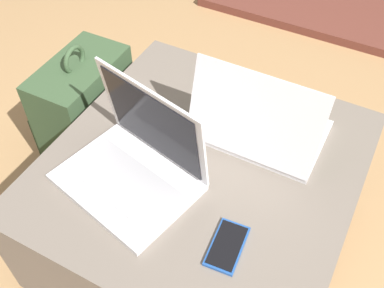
{
  "coord_description": "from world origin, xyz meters",
  "views": [
    {
      "loc": [
        0.34,
        -0.7,
        1.35
      ],
      "look_at": [
        -0.02,
        -0.02,
        0.5
      ],
      "focal_mm": 42.0,
      "sensor_mm": 36.0,
      "label": 1
    }
  ],
  "objects_px": {
    "backpack": "(85,114)",
    "laptop_far": "(259,126)",
    "cell_phone": "(227,246)",
    "laptop_near": "(135,162)"
  },
  "relations": [
    {
      "from": "laptop_far",
      "to": "backpack",
      "type": "relative_size",
      "value": 0.69
    },
    {
      "from": "backpack",
      "to": "laptop_far",
      "type": "bearing_deg",
      "value": 87.89
    },
    {
      "from": "cell_phone",
      "to": "backpack",
      "type": "xyz_separation_m",
      "value": [
        -0.73,
        0.36,
        -0.22
      ]
    },
    {
      "from": "laptop_far",
      "to": "backpack",
      "type": "distance_m",
      "value": 0.71
    },
    {
      "from": "laptop_near",
      "to": "backpack",
      "type": "relative_size",
      "value": 0.77
    },
    {
      "from": "cell_phone",
      "to": "backpack",
      "type": "distance_m",
      "value": 0.85
    },
    {
      "from": "backpack",
      "to": "cell_phone",
      "type": "bearing_deg",
      "value": 62.65
    },
    {
      "from": "laptop_near",
      "to": "cell_phone",
      "type": "distance_m",
      "value": 0.31
    },
    {
      "from": "cell_phone",
      "to": "backpack",
      "type": "relative_size",
      "value": 0.27
    },
    {
      "from": "laptop_far",
      "to": "backpack",
      "type": "xyz_separation_m",
      "value": [
        -0.66,
        0.01,
        -0.27
      ]
    }
  ]
}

